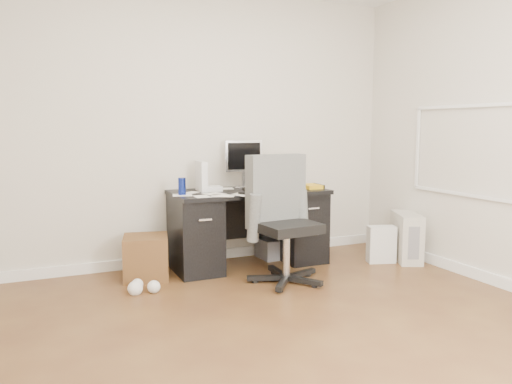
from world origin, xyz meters
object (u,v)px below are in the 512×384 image
desk (249,225)px  office_chair (287,220)px  pc_tower (407,237)px  wicker_basket (146,257)px  keyboard (269,189)px  lcd_monitor (244,164)px

desk → office_chair: 0.67m
pc_tower → wicker_basket: 2.61m
keyboard → office_chair: (-0.09, -0.56, -0.20)m
keyboard → pc_tower: bearing=-7.2°
lcd_monitor → wicker_basket: 1.35m
wicker_basket → desk: bearing=1.7°
keyboard → wicker_basket: 1.33m
desk → lcd_monitor: lcd_monitor is taller
office_chair → pc_tower: (1.46, 0.15, -0.31)m
office_chair → lcd_monitor: bearing=87.3°
keyboard → pc_tower: (1.37, -0.41, -0.52)m
desk → pc_tower: bearing=-18.0°
keyboard → wicker_basket: keyboard is taller
pc_tower → wicker_basket: size_ratio=1.26×
pc_tower → wicker_basket: pc_tower is taller
lcd_monitor → keyboard: bearing=-59.7°
desk → wicker_basket: 1.05m
lcd_monitor → office_chair: lcd_monitor is taller
keyboard → desk: bearing=163.3°
lcd_monitor → wicker_basket: (-1.06, -0.24, -0.80)m
desk → keyboard: bearing=-26.4°
keyboard → office_chair: bearing=-89.7°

